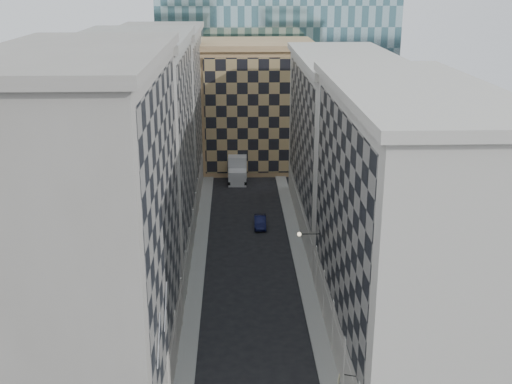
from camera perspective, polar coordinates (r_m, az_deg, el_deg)
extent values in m
cube|color=gray|center=(64.49, -5.23, -6.88)|extent=(1.50, 100.00, 0.15)
cube|color=gray|center=(64.73, 4.16, -6.75)|extent=(1.50, 100.00, 0.15)
cube|color=gray|center=(43.43, -14.59, -3.96)|extent=(10.00, 22.00, 23.00)
cube|color=gray|center=(42.08, -8.25, -2.07)|extent=(0.25, 19.36, 18.00)
cube|color=gray|center=(47.29, -7.70, -15.11)|extent=(0.45, 21.12, 3.20)
cube|color=gray|center=(40.54, -15.96, 11.72)|extent=(10.80, 22.80, 0.70)
cylinder|color=gray|center=(44.71, -8.27, -16.42)|extent=(0.90, 0.90, 4.40)
cylinder|color=gray|center=(49.29, -7.61, -12.76)|extent=(0.90, 0.90, 4.40)
cylinder|color=gray|center=(54.05, -7.07, -9.74)|extent=(0.90, 0.90, 4.40)
cube|color=gray|center=(64.11, -10.52, 3.15)|extent=(10.00, 22.00, 22.00)
cube|color=gray|center=(63.19, -6.21, 4.54)|extent=(0.25, 19.36, 17.00)
cube|color=gray|center=(66.66, -5.95, -4.59)|extent=(0.45, 21.12, 3.20)
cube|color=gray|center=(62.13, -11.14, 13.29)|extent=(10.80, 22.80, 0.70)
cylinder|color=gray|center=(58.93, -6.63, -7.20)|extent=(0.90, 0.90, 4.40)
cylinder|color=gray|center=(63.91, -6.26, -5.06)|extent=(0.90, 0.90, 4.40)
cylinder|color=gray|center=(68.98, -5.95, -3.23)|extent=(0.90, 0.90, 4.40)
cylinder|color=gray|center=(74.10, -5.68, -1.66)|extent=(0.90, 0.90, 4.40)
cube|color=gray|center=(85.45, -8.44, 6.75)|extent=(10.00, 22.00, 21.00)
cube|color=gray|center=(84.75, -5.18, 7.81)|extent=(0.25, 19.36, 16.00)
cube|color=gray|center=(87.28, -5.04, 1.09)|extent=(0.45, 21.12, 3.20)
cube|color=gray|center=(83.94, -8.80, 14.02)|extent=(10.80, 22.80, 0.70)
cylinder|color=gray|center=(79.28, -5.45, -0.28)|extent=(0.90, 0.90, 4.40)
cylinder|color=gray|center=(84.49, -5.24, 0.92)|extent=(0.90, 0.90, 4.40)
cylinder|color=gray|center=(89.74, -5.06, 1.98)|extent=(0.90, 0.90, 4.40)
cylinder|color=gray|center=(95.02, -4.90, 2.93)|extent=(0.90, 0.90, 4.40)
cube|color=beige|center=(48.28, 13.11, -3.45)|extent=(10.00, 26.00, 20.00)
cube|color=gray|center=(46.71, 7.45, -1.88)|extent=(0.25, 22.88, 15.00)
cube|color=beige|center=(51.01, 7.07, -12.36)|extent=(0.45, 24.96, 3.20)
cube|color=beige|center=(45.52, 14.06, 8.73)|extent=(10.80, 26.80, 0.70)
cylinder|color=beige|center=(46.38, 8.30, -15.00)|extent=(0.90, 0.90, 4.40)
cylinder|color=beige|center=(50.73, 7.27, -11.77)|extent=(0.90, 0.90, 4.40)
cylinder|color=beige|center=(55.22, 6.43, -9.06)|extent=(0.90, 0.90, 4.40)
cylinder|color=beige|center=(59.83, 5.72, -6.76)|extent=(0.90, 0.90, 4.40)
cube|color=beige|center=(73.54, 7.82, 4.06)|extent=(10.00, 28.00, 19.00)
cube|color=gray|center=(72.51, 4.05, 5.20)|extent=(0.25, 24.64, 14.00)
cube|color=beige|center=(75.24, 3.95, -1.78)|extent=(0.45, 26.88, 3.20)
cube|color=beige|center=(71.74, 8.17, 11.70)|extent=(10.80, 28.80, 0.70)
cube|color=tan|center=(98.02, 0.04, 7.57)|extent=(16.00, 14.00, 18.00)
cube|color=tan|center=(91.06, 0.21, 6.71)|extent=(15.20, 0.25, 16.50)
cube|color=tan|center=(96.67, 0.05, 13.04)|extent=(16.80, 14.80, 0.80)
cube|color=#2C2822|center=(111.02, -1.27, 11.47)|extent=(6.00, 6.00, 28.00)
cylinder|color=gray|center=(37.97, -8.66, -12.91)|extent=(0.10, 2.33, 2.33)
cylinder|color=gray|center=(41.41, -8.05, -10.03)|extent=(0.10, 2.33, 2.33)
cylinder|color=black|center=(56.79, 4.78, -3.74)|extent=(1.80, 0.08, 0.08)
sphere|color=#FFE5B2|center=(56.69, 3.87, -3.76)|extent=(0.36, 0.36, 0.36)
cube|color=silver|center=(89.97, -1.67, 1.31)|extent=(2.57, 2.79, 2.06)
cube|color=silver|center=(92.61, -1.65, 2.30)|extent=(2.71, 4.17, 3.55)
cylinder|color=black|center=(89.27, -2.40, 0.82)|extent=(0.36, 1.04, 1.03)
cylinder|color=black|center=(89.25, -0.93, 0.83)|extent=(0.36, 1.04, 1.03)
cylinder|color=black|center=(94.31, -2.33, 1.79)|extent=(0.36, 1.04, 1.03)
cylinder|color=black|center=(94.28, -0.94, 1.80)|extent=(0.36, 1.04, 1.03)
imported|color=#0E1134|center=(74.73, 0.37, -2.66)|extent=(1.46, 3.93, 1.28)
cylinder|color=black|center=(41.89, 8.36, -15.84)|extent=(0.71, 0.28, 0.06)
cube|color=#C3BB8F|center=(41.98, 7.36, -16.30)|extent=(0.24, 0.62, 0.64)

